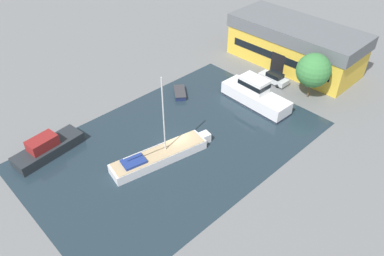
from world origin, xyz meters
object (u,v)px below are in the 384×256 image
object	(u,v)px
parked_car	(274,78)
small_dinghy	(180,93)
sailboat_moored	(160,155)
quay_tree_near_building	(313,70)
motor_cruiser	(255,95)
warehouse_building	(295,44)
cabin_boat	(47,148)

from	to	relation	value
parked_car	small_dinghy	bearing A→B (deg)	151.20
small_dinghy	sailboat_moored	bearing A→B (deg)	75.85
quay_tree_near_building	motor_cruiser	world-z (taller)	quay_tree_near_building
warehouse_building	parked_car	size ratio (longest dim) A/B	4.66
parked_car	cabin_boat	bearing A→B (deg)	166.40
motor_cruiser	cabin_boat	distance (m)	28.13
small_dinghy	cabin_boat	xyz separation A→B (m)	(-1.28, -20.06, 0.59)
warehouse_building	motor_cruiser	bearing A→B (deg)	-78.32
warehouse_building	motor_cruiser	world-z (taller)	warehouse_building
small_dinghy	cabin_boat	world-z (taller)	cabin_boat
warehouse_building	sailboat_moored	bearing A→B (deg)	-85.57
quay_tree_near_building	motor_cruiser	bearing A→B (deg)	-122.01
quay_tree_near_building	cabin_boat	world-z (taller)	quay_tree_near_building
quay_tree_near_building	motor_cruiser	xyz separation A→B (m)	(-4.35, -6.96, -2.94)
small_dinghy	parked_car	bearing A→B (deg)	-172.50
warehouse_building	cabin_boat	distance (m)	40.68
sailboat_moored	motor_cruiser	xyz separation A→B (m)	(0.18, 17.21, 0.75)
quay_tree_near_building	sailboat_moored	xyz separation A→B (m)	(-4.53, -24.17, -3.68)
motor_cruiser	cabin_boat	bearing A→B (deg)	160.32
quay_tree_near_building	warehouse_building	bearing A→B (deg)	137.49
quay_tree_near_building	parked_car	distance (m)	6.92
parked_car	motor_cruiser	bearing A→B (deg)	-165.45
parked_car	small_dinghy	xyz separation A→B (m)	(-7.37, -12.79, -0.48)
small_dinghy	cabin_boat	bearing A→B (deg)	33.80
warehouse_building	small_dinghy	world-z (taller)	warehouse_building
sailboat_moored	cabin_boat	distance (m)	13.49
parked_car	motor_cruiser	distance (m)	6.86
quay_tree_near_building	cabin_boat	size ratio (longest dim) A/B	0.79
sailboat_moored	motor_cruiser	bearing A→B (deg)	100.23
quay_tree_near_building	cabin_boat	distance (m)	36.39
parked_car	cabin_boat	world-z (taller)	cabin_boat
motor_cruiser	parked_car	bearing A→B (deg)	15.05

